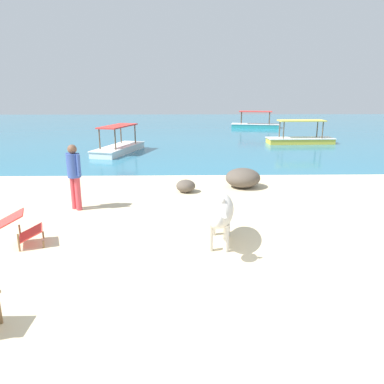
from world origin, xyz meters
TOP-DOWN VIEW (x-y plane):
  - sand_beach at (0.00, 0.00)m, footprint 18.00×14.00m
  - water_surface at (0.00, 22.00)m, footprint 60.00×36.00m
  - cow at (0.69, 1.07)m, footprint 0.73×1.81m
  - deck_chair_far at (-3.07, 1.07)m, footprint 0.90×0.77m
  - person_standing at (-2.66, 3.30)m, footprint 0.42×0.35m
  - shore_rock_large at (1.81, 5.35)m, footprint 1.16×1.10m
  - shore_rock_medium at (0.07, 4.84)m, footprint 0.59×0.58m
  - boat_teal at (5.60, 23.63)m, footprint 3.82×1.83m
  - boat_yellow at (6.49, 14.93)m, footprint 3.71×1.28m
  - boat_white at (-3.08, 12.00)m, footprint 2.15×3.85m

SIDE VIEW (x-z plane):
  - water_surface at x=0.00m, z-range -0.01..0.01m
  - sand_beach at x=0.00m, z-range 0.00..0.04m
  - shore_rock_medium at x=0.07m, z-range 0.04..0.41m
  - boat_teal at x=5.60m, z-range -0.35..0.94m
  - boat_yellow at x=6.49m, z-range -0.35..0.94m
  - boat_white at x=-3.08m, z-range -0.35..0.94m
  - shore_rock_large at x=1.81m, z-range 0.04..0.63m
  - deck_chair_far at x=-3.07m, z-range 0.08..0.77m
  - cow at x=0.69m, z-range 0.20..1.21m
  - person_standing at x=-2.66m, z-range 0.18..1.80m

